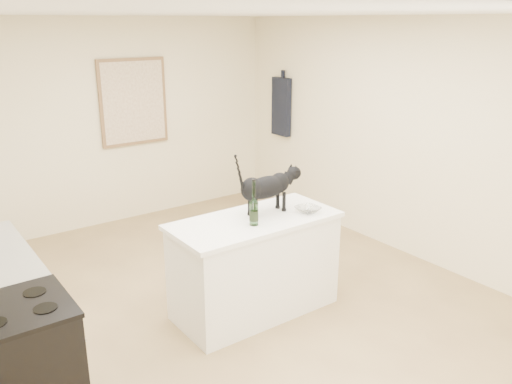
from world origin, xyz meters
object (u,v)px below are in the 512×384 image
object	(u,v)px
black_cat	(266,190)
wine_bottle	(254,205)
stove	(26,374)
glass_bowl	(308,210)

from	to	relation	value
black_cat	wine_bottle	size ratio (longest dim) A/B	1.77
stove	black_cat	distance (m)	2.35
wine_bottle	black_cat	bearing A→B (deg)	33.07
wine_bottle	glass_bowl	size ratio (longest dim) A/B	1.62
stove	black_cat	bearing A→B (deg)	11.44
black_cat	stove	bearing A→B (deg)	-167.79
black_cat	glass_bowl	size ratio (longest dim) A/B	2.87
stove	black_cat	world-z (taller)	black_cat
wine_bottle	glass_bowl	distance (m)	0.59
stove	glass_bowl	bearing A→B (deg)	5.43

